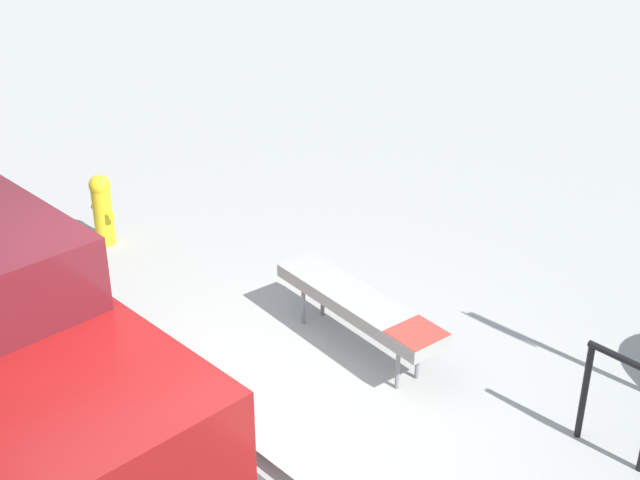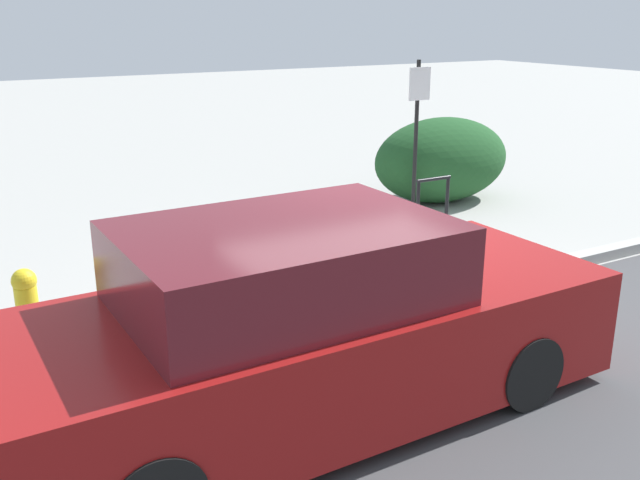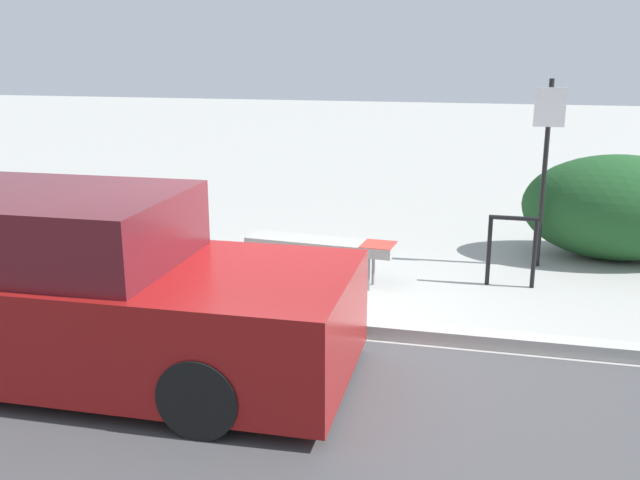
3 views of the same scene
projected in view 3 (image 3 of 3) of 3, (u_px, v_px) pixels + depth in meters
ground_plane at (284, 327)px, 6.98m from camera, size 60.00×60.00×0.00m
curb at (284, 321)px, 6.96m from camera, size 60.00×0.20×0.13m
bench at (321, 245)px, 8.21m from camera, size 1.77×0.54×0.52m
bike_rack at (512, 244)px, 8.06m from camera, size 0.55×0.05×0.83m
sign_post at (546, 156)px, 8.57m from camera, size 0.36×0.08×2.30m
fire_hydrant at (51, 243)px, 8.46m from camera, size 0.36×0.22×0.77m
shrub_hedge at (619, 208)px, 9.08m from camera, size 2.40×1.47×1.35m
parked_car_near at (65, 291)px, 5.95m from camera, size 4.78×1.85×1.52m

